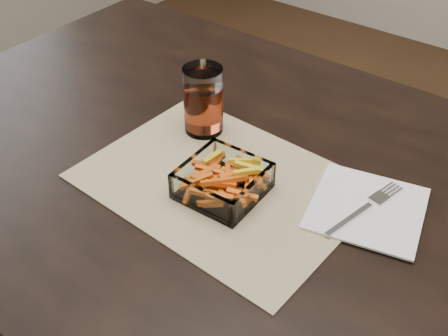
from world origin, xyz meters
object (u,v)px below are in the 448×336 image
(fork, at_px, (366,207))
(dining_table, at_px, (283,231))
(tumbler, at_px, (203,102))
(glass_bowl, at_px, (223,183))

(fork, bearing_deg, dining_table, -150.59)
(dining_table, height_order, tumbler, tumbler)
(dining_table, xyz_separation_m, fork, (0.12, 0.04, 0.10))
(dining_table, distance_m, glass_bowl, 0.15)
(glass_bowl, distance_m, fork, 0.23)
(dining_table, relative_size, glass_bowl, 12.39)
(glass_bowl, height_order, tumbler, tumbler)
(glass_bowl, relative_size, fork, 0.73)
(glass_bowl, bearing_deg, tumbler, 138.47)
(tumbler, relative_size, fork, 0.73)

